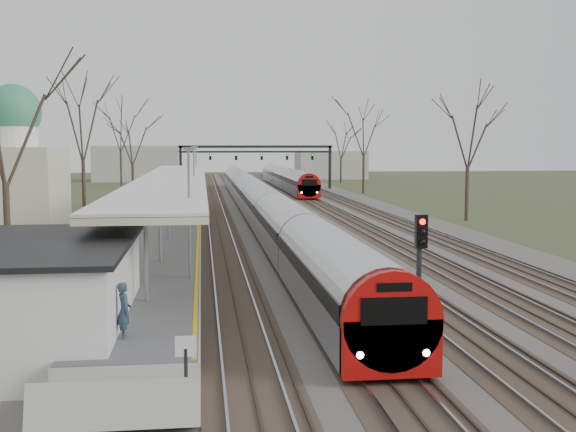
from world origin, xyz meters
name	(u,v)px	position (x,y,z in m)	size (l,w,h in m)	color
track_bed	(280,208)	(0.26, 55.00, 0.06)	(24.00, 160.00, 0.22)	#474442
platform	(176,225)	(-9.05, 37.50, 0.50)	(3.50, 69.00, 1.00)	#9E9B93
canopy	(173,180)	(-9.05, 32.99, 3.93)	(4.10, 50.00, 3.11)	slate
station_building	(23,299)	(-12.50, 8.00, 1.60)	(6.00, 9.00, 3.20)	silver
signal_gantry	(256,154)	(0.29, 84.99, 4.91)	(21.00, 0.59, 6.08)	black
tree_west_near	(3,119)	(-16.00, 20.00, 7.29)	(5.00, 5.00, 10.30)	#2D231C
tree_west_far	(82,122)	(-17.00, 48.00, 8.02)	(5.50, 5.50, 11.33)	#2D231C
tree_east_far	(468,131)	(14.00, 42.00, 7.29)	(5.00, 5.00, 10.30)	#2D231C
train_near	(257,199)	(-2.50, 48.28, 1.48)	(2.62, 90.21, 3.05)	#B0B3BB
train_far	(286,178)	(4.50, 86.54, 1.48)	(2.62, 45.21, 3.05)	#B0B3BB
passenger	(124,311)	(-9.30, 5.45, 1.76)	(0.56, 0.37, 1.53)	#273C4D
signal_post	(420,260)	(-0.75, 6.94, 2.72)	(0.35, 0.45, 4.10)	black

